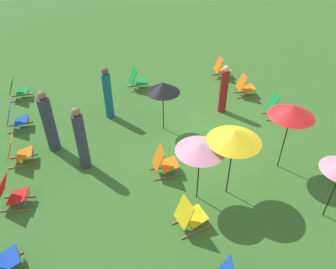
# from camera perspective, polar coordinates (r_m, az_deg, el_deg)

# --- Properties ---
(ground_plane) EXTENTS (40.00, 40.00, 0.00)m
(ground_plane) POSITION_cam_1_polar(r_m,az_deg,el_deg) (9.87, 6.69, -1.16)
(ground_plane) COLOR #386B28
(deckchair_0) EXTENTS (0.65, 0.86, 0.83)m
(deckchair_0) POSITION_cam_1_polar(r_m,az_deg,el_deg) (8.54, -26.26, -9.38)
(deckchair_0) COLOR olive
(deckchair_0) RESTS_ON ground
(deckchair_1) EXTENTS (0.52, 0.79, 0.83)m
(deckchair_1) POSITION_cam_1_polar(r_m,az_deg,el_deg) (13.58, 9.48, 11.50)
(deckchair_1) COLOR olive
(deckchair_1) RESTS_ON ground
(deckchair_3) EXTENTS (0.62, 0.84, 0.83)m
(deckchair_3) POSITION_cam_1_polar(r_m,az_deg,el_deg) (11.31, 18.58, 4.61)
(deckchair_3) COLOR olive
(deckchair_3) RESTS_ON ground
(deckchair_4) EXTENTS (0.50, 0.77, 0.83)m
(deckchair_4) POSITION_cam_1_polar(r_m,az_deg,el_deg) (8.48, -0.75, -4.99)
(deckchair_4) COLOR olive
(deckchair_4) RESTS_ON ground
(deckchair_6) EXTENTS (0.56, 0.81, 0.83)m
(deckchair_6) POSITION_cam_1_polar(r_m,az_deg,el_deg) (12.35, 13.49, 8.34)
(deckchair_6) COLOR olive
(deckchair_6) RESTS_ON ground
(deckchair_7) EXTENTS (0.60, 0.83, 0.83)m
(deckchair_7) POSITION_cam_1_polar(r_m,az_deg,el_deg) (7.26, 3.85, -14.19)
(deckchair_7) COLOR olive
(deckchair_7) RESTS_ON ground
(deckchair_8) EXTENTS (0.53, 0.79, 0.83)m
(deckchair_8) POSITION_cam_1_polar(r_m,az_deg,el_deg) (12.55, -5.55, 9.68)
(deckchair_8) COLOR olive
(deckchair_8) RESTS_ON ground
(deckchair_9) EXTENTS (0.50, 0.78, 0.83)m
(deckchair_9) POSITION_cam_1_polar(r_m,az_deg,el_deg) (13.02, -25.25, 7.25)
(deckchair_9) COLOR olive
(deckchair_9) RESTS_ON ground
(deckchair_10) EXTENTS (0.50, 0.77, 0.83)m
(deckchair_10) POSITION_cam_1_polar(r_m,az_deg,el_deg) (11.24, -25.50, 2.57)
(deckchair_10) COLOR olive
(deckchair_10) RESTS_ON ground
(deckchair_12) EXTENTS (0.49, 0.77, 0.83)m
(deckchair_12) POSITION_cam_1_polar(r_m,az_deg,el_deg) (9.74, -25.19, -2.78)
(deckchair_12) COLOR olive
(deckchair_12) RESTS_ON ground
(umbrella_0) EXTENTS (1.24, 1.24, 1.90)m
(umbrella_0) POSITION_cam_1_polar(r_m,az_deg,el_deg) (7.22, 11.76, -0.24)
(umbrella_0) COLOR black
(umbrella_0) RESTS_ON ground
(umbrella_1) EXTENTS (1.03, 1.03, 1.65)m
(umbrella_1) POSITION_cam_1_polar(r_m,az_deg,el_deg) (9.56, -0.90, 8.37)
(umbrella_1) COLOR black
(umbrella_1) RESTS_ON ground
(umbrella_2) EXTENTS (1.12, 1.12, 1.69)m
(umbrella_2) POSITION_cam_1_polar(r_m,az_deg,el_deg) (7.07, 5.77, -2.27)
(umbrella_2) COLOR black
(umbrella_2) RESTS_ON ground
(umbrella_3) EXTENTS (1.15, 1.15, 1.95)m
(umbrella_3) POSITION_cam_1_polar(r_m,az_deg,el_deg) (8.40, 21.24, 3.92)
(umbrella_3) COLOR black
(umbrella_3) RESTS_ON ground
(person_0) EXTENTS (0.39, 0.39, 1.80)m
(person_0) POSITION_cam_1_polar(r_m,az_deg,el_deg) (10.66, -10.67, 7.11)
(person_0) COLOR #195972
(person_0) RESTS_ON ground
(person_1) EXTENTS (0.38, 0.38, 1.70)m
(person_1) POSITION_cam_1_polar(r_m,az_deg,el_deg) (10.97, 9.88, 7.81)
(person_1) COLOR maroon
(person_1) RESTS_ON ground
(person_2) EXTENTS (0.31, 0.31, 1.89)m
(person_2) POSITION_cam_1_polar(r_m,az_deg,el_deg) (8.65, -15.18, -0.93)
(person_2) COLOR #333847
(person_2) RESTS_ON ground
(person_3) EXTENTS (0.42, 0.42, 1.91)m
(person_3) POSITION_cam_1_polar(r_m,az_deg,el_deg) (9.59, -20.44, 1.91)
(person_3) COLOR #333847
(person_3) RESTS_ON ground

